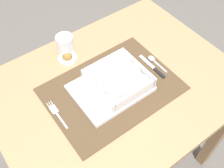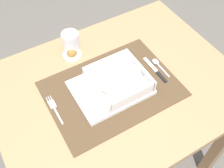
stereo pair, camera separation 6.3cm
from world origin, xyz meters
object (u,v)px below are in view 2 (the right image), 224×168
Objects in this scene: porridge_bowl at (118,80)px; condiment_saucer at (72,54)px; drinking_glass at (71,43)px; fork at (54,108)px; butter_knife at (156,71)px; spoon at (157,63)px; dining_table at (117,101)px.

condiment_saucer is (-0.08, 0.23, -0.03)m from porridge_bowl.
drinking_glass is at bearing 65.19° from condiment_saucer.
condiment_saucer reaches higher than fork.
drinking_glass is at bearing 52.97° from fork.
fork is at bearing 169.59° from butter_knife.
fork is at bearing 174.39° from spoon.
porridge_bowl is 0.20m from spoon.
butter_knife is at bearing -49.82° from drinking_glass.
dining_table is at bearing 178.74° from spoon.
porridge_bowl is 2.54× the size of condiment_saucer.
condiment_saucer reaches higher than spoon.
dining_table is at bearing 167.97° from butter_knife.
fork is 0.26m from condiment_saucer.
spoon reaches higher than fork.
drinking_glass reaches higher than butter_knife.
porridge_bowl is at bearing 171.72° from butter_knife.
drinking_glass is at bearing 126.13° from butter_knife.
butter_knife is at bearing -5.51° from fork.
drinking_glass is at bearing 104.13° from porridge_bowl.
condiment_saucer is (-0.25, 0.25, 0.00)m from butter_knife.
porridge_bowl is 0.25m from fork.
dining_table is 0.27m from condiment_saucer.
butter_knife is 1.90× the size of condiment_saucer.
spoon is 0.04m from butter_knife.
porridge_bowl is at bearing -178.12° from spoon.
porridge_bowl is 0.27m from drinking_glass.
condiment_saucer is (-0.08, 0.22, 0.12)m from dining_table.
condiment_saucer reaches higher than dining_table.
butter_knife is 0.36m from drinking_glass.
porridge_bowl is at bearing -6.95° from fork.
dining_table is at bearing 77.01° from porridge_bowl.
dining_table is 10.02× the size of drinking_glass.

